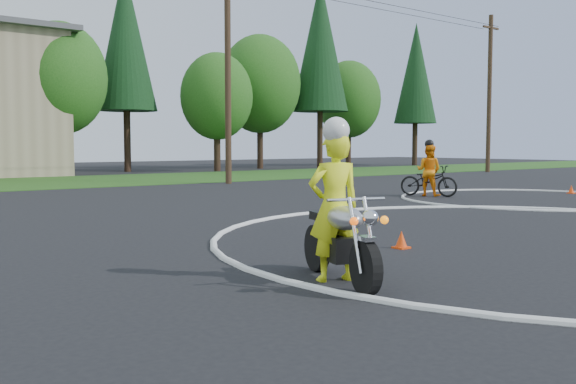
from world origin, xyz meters
TOP-DOWN VIEW (x-y plane):
  - grass_strip at (0.00, 27.00)m, footprint 120.00×10.00m
  - course_markings at (2.17, 4.35)m, footprint 19.05×19.05m
  - primary_motorcycle at (-5.42, 2.57)m, footprint 1.03×2.08m
  - rider_primary_grp at (-5.42, 2.71)m, footprint 0.81×0.66m
  - rider_second_grp at (6.40, 10.74)m, footprint 1.32×2.13m
  - treeline at (14.78, 34.61)m, footprint 38.20×8.10m
  - utility_poles at (5.00, 21.00)m, footprint 41.60×1.12m

SIDE VIEW (x-z plane):
  - course_markings at x=2.17m, z-range -0.05..0.07m
  - grass_strip at x=0.00m, z-range 0.00..0.02m
  - primary_motorcycle at x=-5.42m, z-range -0.02..1.12m
  - rider_second_grp at x=6.40m, z-range -0.29..1.65m
  - rider_primary_grp at x=-5.42m, z-range -0.04..2.07m
  - utility_poles at x=5.00m, z-range 0.20..10.20m
  - treeline at x=14.78m, z-range -0.64..13.88m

